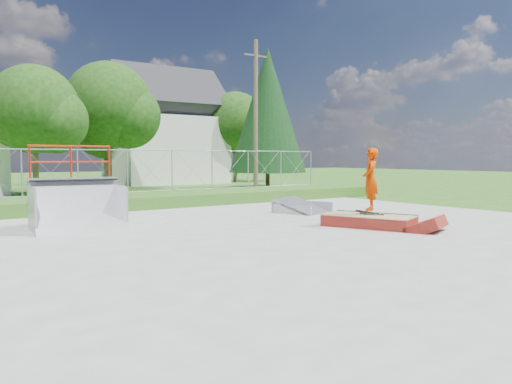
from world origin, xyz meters
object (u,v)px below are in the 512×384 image
grind_box (369,221)px  flat_bank_ramp (303,206)px  skater (370,182)px  quarter_pipe (78,188)px

grind_box → flat_bank_ramp: size_ratio=1.64×
skater → quarter_pipe: bearing=-72.9°
grind_box → quarter_pipe: size_ratio=1.17×
quarter_pipe → skater: size_ratio=1.32×
grind_box → flat_bank_ramp: (0.91, 3.90, 0.06)m
skater → flat_bank_ramp: bearing=-143.9°
grind_box → skater: skater is taller
quarter_pipe → flat_bank_ramp: size_ratio=1.39×
quarter_pipe → skater: 8.06m
quarter_pipe → flat_bank_ramp: quarter_pipe is taller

